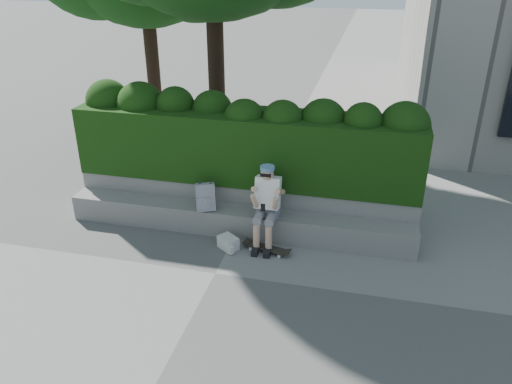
% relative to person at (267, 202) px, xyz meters
% --- Properties ---
extents(ground, '(80.00, 80.00, 0.00)m').
position_rel_person_xyz_m(ground, '(-0.57, -1.07, -0.75)').
color(ground, slate).
rests_on(ground, ground).
extents(bench_ledge, '(6.00, 0.45, 0.45)m').
position_rel_person_xyz_m(bench_ledge, '(-0.57, 0.18, -0.53)').
color(bench_ledge, gray).
rests_on(bench_ledge, ground).
extents(planter_wall, '(6.00, 0.50, 0.75)m').
position_rel_person_xyz_m(planter_wall, '(-0.57, 0.66, -0.38)').
color(planter_wall, gray).
rests_on(planter_wall, ground).
extents(hedge, '(6.00, 1.00, 1.20)m').
position_rel_person_xyz_m(hedge, '(-0.57, 0.88, 0.60)').
color(hedge, black).
rests_on(hedge, planter_wall).
extents(person, '(0.40, 0.76, 1.38)m').
position_rel_person_xyz_m(person, '(0.00, 0.00, 0.00)').
color(person, slate).
rests_on(person, ground).
extents(skateboard, '(0.75, 0.34, 0.08)m').
position_rel_person_xyz_m(skateboard, '(0.06, -0.28, -0.69)').
color(skateboard, black).
rests_on(skateboard, ground).
extents(backpack_plaid, '(0.36, 0.28, 0.47)m').
position_rel_person_xyz_m(backpack_plaid, '(-1.08, 0.08, -0.07)').
color(backpack_plaid, '#A7A7AC').
rests_on(backpack_plaid, bench_ledge).
extents(backpack_ground, '(0.39, 0.37, 0.21)m').
position_rel_person_xyz_m(backpack_ground, '(-0.57, -0.33, -0.65)').
color(backpack_ground, silver).
rests_on(backpack_ground, ground).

